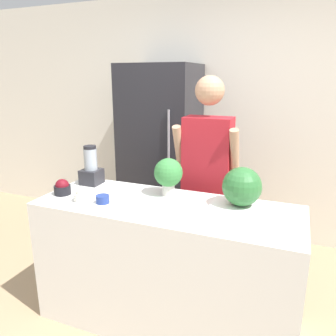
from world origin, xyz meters
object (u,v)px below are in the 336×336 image
at_px(bowl_small_blue, 103,199).
at_px(blender, 91,169).
at_px(person, 207,181).
at_px(potted_plant, 168,174).
at_px(refrigerator, 161,154).
at_px(bowl_cherries, 62,188).
at_px(watermelon, 242,187).
at_px(bowl_cream, 83,195).

relative_size(bowl_small_blue, blender, 0.29).
relative_size(person, potted_plant, 6.42).
height_order(refrigerator, blender, refrigerator).
bearing_deg(refrigerator, bowl_cherries, -98.36).
xyz_separation_m(refrigerator, bowl_small_blue, (0.17, -1.41, 0.00)).
xyz_separation_m(person, potted_plant, (-0.18, -0.42, 0.16)).
bearing_deg(blender, refrigerator, 82.50).
height_order(refrigerator, bowl_cherries, refrigerator).
bearing_deg(blender, watermelon, -2.33).
distance_m(refrigerator, person, 0.98).
bearing_deg(refrigerator, person, -44.06).
bearing_deg(refrigerator, blender, -97.50).
bearing_deg(watermelon, bowl_cherries, -169.31).
height_order(bowl_cherries, blender, blender).
distance_m(refrigerator, bowl_cherries, 1.39).
xyz_separation_m(bowl_small_blue, blender, (-0.31, 0.32, 0.10)).
distance_m(bowl_cream, blender, 0.39).
relative_size(watermelon, bowl_small_blue, 2.83).
relative_size(person, blender, 5.63).
height_order(bowl_cream, blender, blender).
bearing_deg(blender, bowl_cream, -65.09).
xyz_separation_m(person, blender, (-0.84, -0.41, 0.12)).
bearing_deg(person, refrigerator, 135.94).
bearing_deg(bowl_cherries, bowl_cream, -14.06).
bearing_deg(bowl_cream, potted_plant, 32.81).
distance_m(watermelon, bowl_small_blue, 0.94).
bearing_deg(watermelon, bowl_cream, -164.34).
bearing_deg(bowl_cherries, blender, 78.44).
bearing_deg(refrigerator, potted_plant, -64.46).
xyz_separation_m(bowl_cherries, bowl_small_blue, (0.37, -0.04, -0.02)).
height_order(bowl_cream, potted_plant, potted_plant).
xyz_separation_m(person, watermelon, (0.36, -0.46, 0.14)).
bearing_deg(bowl_cream, watermelon, 15.66).
relative_size(refrigerator, bowl_cream, 15.49).
distance_m(person, blender, 0.95).
distance_m(bowl_small_blue, blender, 0.46).
height_order(refrigerator, potted_plant, refrigerator).
relative_size(bowl_cherries, bowl_cream, 1.00).
relative_size(refrigerator, bowl_small_blue, 20.63).
relative_size(bowl_cream, bowl_small_blue, 1.33).
height_order(bowl_cream, bowl_small_blue, bowl_cream).
distance_m(person, bowl_small_blue, 0.91).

